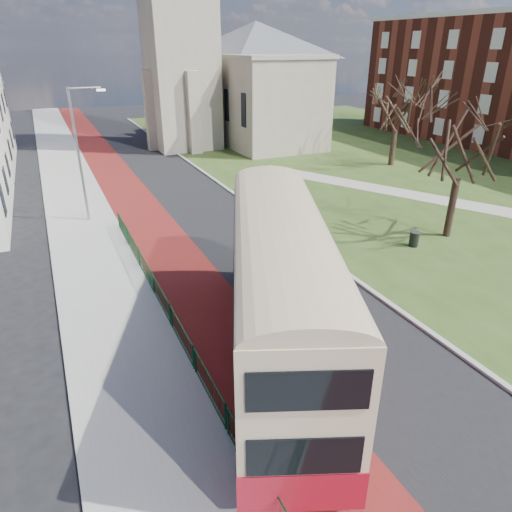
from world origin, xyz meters
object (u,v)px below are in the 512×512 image
bus (279,285)px  winter_tree_far (398,102)px  streetlamp (80,149)px  winter_tree_near (466,129)px  litter_bin (414,239)px

bus → winter_tree_far: size_ratio=1.57×
streetlamp → bus: (4.32, -17.60, -1.58)m
winter_tree_near → litter_bin: winter_tree_near is taller
streetlamp → winter_tree_near: (18.69, -11.46, 1.59)m
winter_tree_far → litter_bin: 20.14m
streetlamp → litter_bin: bearing=-36.8°
streetlamp → winter_tree_far: (27.33, 3.86, 1.09)m
bus → winter_tree_near: (14.37, 6.14, 3.18)m
streetlamp → litter_bin: 20.18m
winter_tree_far → litter_bin: (-11.51, -15.69, -5.19)m
streetlamp → winter_tree_near: bearing=-31.5°
bus → litter_bin: size_ratio=14.37×
bus → winter_tree_near: size_ratio=1.44×
winter_tree_far → streetlamp: bearing=-172.0°
winter_tree_far → litter_bin: bearing=-126.3°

